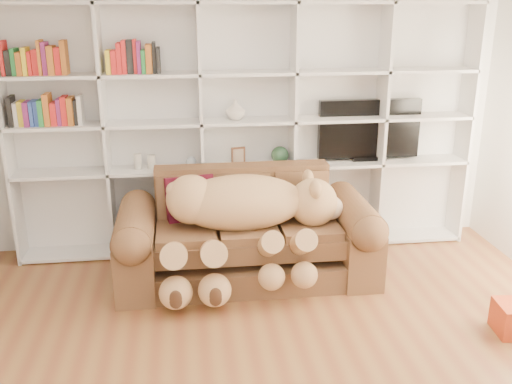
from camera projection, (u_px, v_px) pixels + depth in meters
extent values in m
cube|color=silver|center=(245.00, 112.00, 5.58)|extent=(5.00, 0.02, 2.70)
cube|color=white|center=(245.00, 128.00, 5.60)|extent=(4.40, 0.03, 2.40)
cube|color=white|center=(7.00, 138.00, 5.18)|extent=(0.03, 0.35, 2.40)
cube|color=white|center=(106.00, 135.00, 5.29)|extent=(0.03, 0.35, 2.40)
cube|color=white|center=(201.00, 132.00, 5.40)|extent=(0.03, 0.35, 2.40)
cube|color=white|center=(293.00, 130.00, 5.50)|extent=(0.03, 0.35, 2.40)
cube|color=white|center=(380.00, 127.00, 5.61)|extent=(0.03, 0.35, 2.40)
cube|color=white|center=(465.00, 125.00, 5.72)|extent=(0.03, 0.35, 2.40)
cube|color=white|center=(248.00, 243.00, 5.83)|extent=(4.40, 0.35, 0.03)
cube|color=white|center=(248.00, 166.00, 5.56)|extent=(4.40, 0.35, 0.03)
cube|color=white|center=(247.00, 121.00, 5.42)|extent=(4.40, 0.35, 0.03)
cube|color=white|center=(247.00, 73.00, 5.27)|extent=(4.40, 0.35, 0.03)
cube|color=white|center=(247.00, 2.00, 5.07)|extent=(4.40, 0.35, 0.03)
cube|color=brown|center=(247.00, 266.00, 5.15)|extent=(2.16, 0.87, 0.23)
cube|color=brown|center=(247.00, 232.00, 5.02)|extent=(1.60, 0.72, 0.31)
cube|color=brown|center=(242.00, 194.00, 5.33)|extent=(1.60, 0.21, 0.57)
cube|color=brown|center=(137.00, 255.00, 4.97)|extent=(0.33, 0.98, 0.57)
cube|color=brown|center=(352.00, 243.00, 5.21)|extent=(0.33, 0.98, 0.57)
cylinder|color=brown|center=(135.00, 225.00, 4.88)|extent=(0.33, 0.93, 0.33)
cylinder|color=brown|center=(354.00, 214.00, 5.12)|extent=(0.33, 0.93, 0.33)
ellipsoid|color=tan|center=(241.00, 203.00, 4.89)|extent=(1.12, 0.54, 0.48)
sphere|color=tan|center=(191.00, 199.00, 4.82)|extent=(0.42, 0.42, 0.42)
sphere|color=tan|center=(313.00, 202.00, 4.98)|extent=(0.42, 0.42, 0.42)
sphere|color=beige|center=(331.00, 208.00, 5.02)|extent=(0.21, 0.21, 0.21)
sphere|color=#3E2516|center=(340.00, 208.00, 5.03)|extent=(0.07, 0.07, 0.07)
ellipsoid|color=tan|center=(316.00, 189.00, 4.78)|extent=(0.10, 0.17, 0.17)
ellipsoid|color=tan|center=(308.00, 179.00, 5.06)|extent=(0.10, 0.17, 0.17)
sphere|color=tan|center=(175.00, 190.00, 4.78)|extent=(0.14, 0.14, 0.14)
cylinder|color=tan|center=(269.00, 245.00, 4.68)|extent=(0.18, 0.51, 0.38)
cylinder|color=tan|center=(301.00, 243.00, 4.71)|extent=(0.18, 0.51, 0.38)
cylinder|color=tan|center=(174.00, 255.00, 4.59)|extent=(0.21, 0.60, 0.44)
cylinder|color=tan|center=(213.00, 253.00, 4.63)|extent=(0.21, 0.60, 0.44)
sphere|color=tan|center=(272.00, 278.00, 4.59)|extent=(0.22, 0.22, 0.22)
sphere|color=tan|center=(304.00, 276.00, 4.62)|extent=(0.22, 0.22, 0.22)
sphere|color=tan|center=(176.00, 292.00, 4.52)|extent=(0.27, 0.27, 0.27)
sphere|color=tan|center=(215.00, 290.00, 4.56)|extent=(0.27, 0.27, 0.27)
cube|color=#510D20|center=(190.00, 200.00, 5.09)|extent=(0.47, 0.32, 0.45)
cube|color=black|center=(369.00, 129.00, 5.66)|extent=(1.02, 0.08, 0.58)
cube|color=black|center=(367.00, 157.00, 5.75)|extent=(0.34, 0.18, 0.04)
cube|color=#522F1C|center=(238.00, 156.00, 5.52)|extent=(0.14, 0.05, 0.17)
sphere|color=#2B5435|center=(280.00, 155.00, 5.57)|extent=(0.17, 0.17, 0.17)
cylinder|color=beige|center=(138.00, 161.00, 5.40)|extent=(0.08, 0.08, 0.15)
cylinder|color=beige|center=(151.00, 162.00, 5.42)|extent=(0.09, 0.09, 0.13)
sphere|color=silver|center=(191.00, 162.00, 5.47)|extent=(0.10, 0.10, 0.10)
imported|color=beige|center=(235.00, 110.00, 5.37)|extent=(0.23, 0.23, 0.19)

